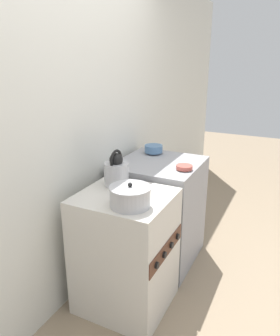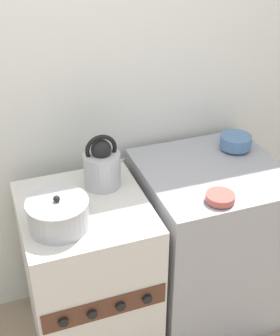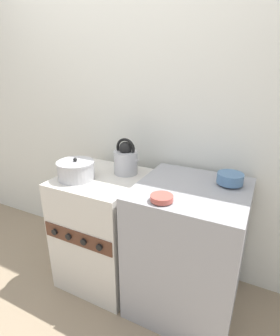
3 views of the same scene
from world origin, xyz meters
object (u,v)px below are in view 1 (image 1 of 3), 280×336
small_ceramic_bowl (184,167)px  cooking_pot (130,196)px  stove (126,251)px  kettle (116,171)px  enamel_bowl (154,149)px

small_ceramic_bowl → cooking_pot: bearing=170.7°
stove → kettle: size_ratio=3.29×
stove → enamel_bowl: size_ratio=5.39×
cooking_pot → enamel_bowl: cooking_pot is taller
cooking_pot → enamel_bowl: size_ratio=1.60×
stove → kettle: kettle is taller
small_ceramic_bowl → stove: bearing=158.3°
stove → enamel_bowl: enamel_bowl is taller
kettle → cooking_pot: kettle is taller
stove → kettle: bearing=46.2°
cooking_pot → enamel_bowl: bearing=15.9°
cooking_pot → enamel_bowl: (0.99, 0.28, 0.02)m
enamel_bowl → small_ceramic_bowl: (-0.30, -0.40, -0.02)m
stove → cooking_pot: cooking_pot is taller
stove → cooking_pot: 0.53m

